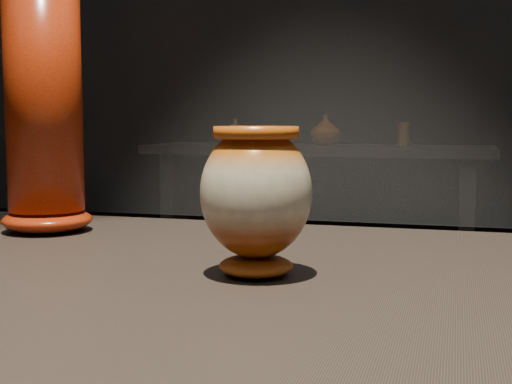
# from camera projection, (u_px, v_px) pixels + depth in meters

# --- Properties ---
(main_vase) EXTENTS (0.15, 0.15, 0.16)m
(main_vase) POSITION_uv_depth(u_px,v_px,m) (256.00, 195.00, 0.76)
(main_vase) COLOR #80330B
(main_vase) RESTS_ON display_plinth
(tall_vase) EXTENTS (0.15, 0.15, 0.42)m
(tall_vase) POSITION_uv_depth(u_px,v_px,m) (44.00, 94.00, 1.05)
(tall_vase) COLOR #B92A0C
(tall_vase) RESTS_ON display_plinth
(back_shelf) EXTENTS (2.00, 0.60, 0.90)m
(back_shelf) POSITION_uv_depth(u_px,v_px,m) (317.00, 190.00, 4.19)
(back_shelf) COLOR black
(back_shelf) RESTS_ON ground
(back_vase_left) EXTENTS (0.18, 0.18, 0.15)m
(back_vase_left) POSITION_uv_depth(u_px,v_px,m) (235.00, 132.00, 4.24)
(back_vase_left) COLOR #8D5914
(back_vase_left) RESTS_ON back_shelf
(back_vase_mid) EXTENTS (0.23, 0.23, 0.18)m
(back_vase_mid) POSITION_uv_depth(u_px,v_px,m) (325.00, 130.00, 4.20)
(back_vase_mid) COLOR #80330B
(back_vase_mid) RESTS_ON back_shelf
(back_vase_right) EXTENTS (0.06, 0.06, 0.13)m
(back_vase_right) POSITION_uv_depth(u_px,v_px,m) (404.00, 135.00, 4.02)
(back_vase_right) COLOR #8D5914
(back_vase_right) RESTS_ON back_shelf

